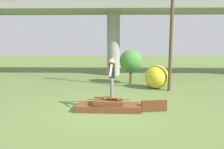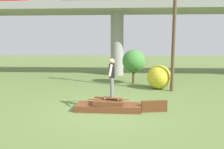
% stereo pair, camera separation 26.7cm
% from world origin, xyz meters
% --- Properties ---
extents(ground_plane, '(80.00, 80.00, 0.00)m').
position_xyz_m(ground_plane, '(0.00, 0.00, 0.00)').
color(ground_plane, olive).
extents(scrap_pile, '(2.67, 0.98, 0.49)m').
position_xyz_m(scrap_pile, '(-0.01, 0.01, 0.18)').
color(scrap_pile, brown).
rests_on(scrap_pile, ground_plane).
extents(scrap_plank_loose, '(1.08, 0.30, 0.46)m').
position_xyz_m(scrap_plank_loose, '(1.87, -0.11, 0.23)').
color(scrap_plank_loose, '#5B3319').
rests_on(scrap_plank_loose, ground_plane).
extents(skateboard, '(0.81, 0.30, 0.09)m').
position_xyz_m(skateboard, '(0.15, -0.03, 0.56)').
color(skateboard, brown).
rests_on(skateboard, scrap_pile).
extents(skater, '(0.25, 1.04, 1.57)m').
position_xyz_m(skater, '(0.15, -0.03, 1.48)').
color(skater, slate).
rests_on(skater, skateboard).
extents(highway_overpass, '(44.00, 4.13, 5.98)m').
position_xyz_m(highway_overpass, '(0.00, 10.16, 5.22)').
color(highway_overpass, gray).
rests_on(highway_overpass, ground_plane).
extents(utility_pole, '(1.30, 0.20, 7.47)m').
position_xyz_m(utility_pole, '(3.41, 3.86, 3.86)').
color(utility_pole, brown).
rests_on(utility_pole, ground_plane).
extents(tree_behind_left, '(1.54, 1.54, 2.34)m').
position_xyz_m(tree_behind_left, '(1.27, 6.03, 1.56)').
color(tree_behind_left, brown).
rests_on(tree_behind_left, ground_plane).
extents(bush_yellow_flowering, '(1.46, 1.46, 1.46)m').
position_xyz_m(bush_yellow_flowering, '(2.76, 4.48, 0.73)').
color(bush_yellow_flowering, gold).
rests_on(bush_yellow_flowering, ground_plane).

